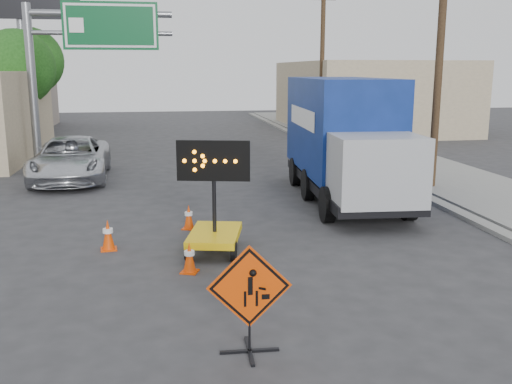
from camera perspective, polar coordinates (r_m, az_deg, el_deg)
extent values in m
plane|color=#2D2D30|center=(9.04, -1.31, -14.57)|extent=(100.00, 100.00, 0.00)
cube|color=gray|center=(24.79, 10.32, 2.63)|extent=(0.40, 60.00, 0.12)
cube|color=gray|center=(25.65, 15.17, 2.75)|extent=(4.00, 60.00, 0.15)
cube|color=tan|center=(40.58, 11.07, 9.41)|extent=(10.00, 14.00, 4.60)
cylinder|color=slate|center=(26.56, -21.46, 9.87)|extent=(0.36, 0.36, 6.80)
cylinder|color=slate|center=(26.21, -15.28, 16.83)|extent=(6.00, 0.28, 0.28)
cylinder|color=slate|center=(26.15, -15.18, 15.08)|extent=(6.00, 0.20, 0.20)
cube|color=#054720|center=(26.02, -14.33, 15.81)|extent=(4.00, 0.10, 2.00)
cube|color=silver|center=(25.95, -14.35, 15.82)|extent=(3.80, 0.01, 1.80)
cylinder|color=slate|center=(34.79, -22.20, 11.97)|extent=(0.44, 0.44, 9.00)
cylinder|color=#44311D|center=(20.19, 17.89, 12.80)|extent=(0.26, 0.26, 9.00)
cylinder|color=#44311D|center=(33.28, 6.63, 12.79)|extent=(0.26, 0.26, 9.00)
cylinder|color=#44311D|center=(30.87, -22.45, 6.68)|extent=(0.28, 0.28, 3.25)
sphere|color=#184313|center=(30.78, -22.84, 11.41)|extent=(3.71, 3.71, 3.71)
cylinder|color=#44311D|center=(38.87, -21.34, 7.95)|extent=(0.28, 0.28, 3.58)
sphere|color=#184313|center=(38.81, -21.67, 12.09)|extent=(4.10, 4.10, 4.10)
cube|color=black|center=(8.69, -0.65, -15.61)|extent=(0.88, 0.09, 0.04)
cube|color=black|center=(8.69, -0.65, -15.61)|extent=(0.09, 0.88, 0.04)
cylinder|color=black|center=(8.54, -0.65, -13.70)|extent=(0.04, 0.04, 0.68)
cube|color=#E03F04|center=(8.27, -0.66, -9.45)|extent=(1.24, 0.07, 1.24)
cube|color=black|center=(8.27, -0.66, -9.45)|extent=(1.16, 0.05, 1.16)
cube|color=#E4B80C|center=(12.96, -4.15, -4.30)|extent=(1.46, 2.00, 0.16)
cylinder|color=black|center=(12.71, -4.22, 0.17)|extent=(0.09, 0.09, 1.98)
cube|color=black|center=(12.59, -4.27, 3.18)|extent=(1.60, 0.46, 0.90)
imported|color=silver|center=(22.43, -18.03, 3.16)|extent=(2.86, 5.85, 1.60)
cube|color=black|center=(18.22, 8.85, 1.00)|extent=(2.87, 8.05, 0.30)
cube|color=navy|center=(18.72, 8.27, 6.67)|extent=(2.85, 6.28, 2.97)
cube|color=#9EA0A5|center=(15.13, 12.70, 2.20)|extent=(2.38, 1.92, 1.78)
cube|color=#E03F04|center=(11.87, -6.64, -7.91)|extent=(0.43, 0.43, 0.03)
cone|color=#E03F04|center=(11.76, -6.68, -6.42)|extent=(0.26, 0.26, 0.62)
cylinder|color=silver|center=(11.74, -6.69, -6.08)|extent=(0.21, 0.21, 0.09)
cube|color=#E03F04|center=(13.64, -14.50, -5.54)|extent=(0.40, 0.40, 0.03)
cone|color=#E03F04|center=(13.54, -14.58, -4.09)|extent=(0.28, 0.28, 0.69)
cylinder|color=silver|center=(13.51, -14.60, -3.77)|extent=(0.23, 0.23, 0.10)
cube|color=#E03F04|center=(15.00, -6.71, -3.63)|extent=(0.42, 0.42, 0.03)
cone|color=#E03F04|center=(14.91, -6.74, -2.43)|extent=(0.25, 0.25, 0.62)
cylinder|color=silver|center=(14.90, -6.75, -2.16)|extent=(0.21, 0.21, 0.09)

